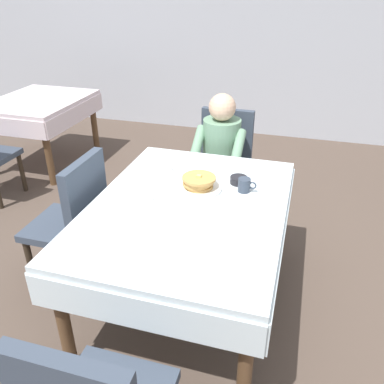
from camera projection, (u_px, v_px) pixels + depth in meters
name	position (u px, v px, depth m)	size (l,w,h in m)	color
ground_plane	(189.00, 300.00, 2.66)	(14.00, 14.00, 0.00)	brown
back_wall	(270.00, 4.00, 4.76)	(12.00, 0.16, 3.20)	#B2B7C1
dining_table_main	(188.00, 217.00, 2.35)	(1.12, 1.52, 0.74)	silver
chair_diner	(224.00, 158.00, 3.40)	(0.44, 0.45, 0.93)	#384251
diner_person	(220.00, 150.00, 3.20)	(0.40, 0.43, 1.12)	gray
chair_left_side	(75.00, 215.00, 2.59)	(0.45, 0.44, 0.93)	#384251
plate_breakfast	(199.00, 188.00, 2.46)	(0.28, 0.28, 0.02)	white
breakfast_stack	(199.00, 182.00, 2.44)	(0.21, 0.21, 0.08)	tan
cup_coffee	(245.00, 185.00, 2.42)	(0.11, 0.08, 0.08)	#333D4C
bowl_butter	(239.00, 180.00, 2.52)	(0.11, 0.11, 0.04)	black
syrup_pitcher	(170.00, 168.00, 2.64)	(0.08, 0.08, 0.07)	silver
fork_left_of_plate	(169.00, 187.00, 2.49)	(0.18, 0.01, 0.01)	silver
knife_right_of_plate	(228.00, 195.00, 2.39)	(0.20, 0.01, 0.01)	silver
spoon_near_edge	(185.00, 216.00, 2.18)	(0.15, 0.01, 0.01)	silver
napkin_folded	(141.00, 196.00, 2.38)	(0.17, 0.12, 0.01)	white
background_table_far	(39.00, 110.00, 4.33)	(0.92, 1.12, 0.74)	silver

